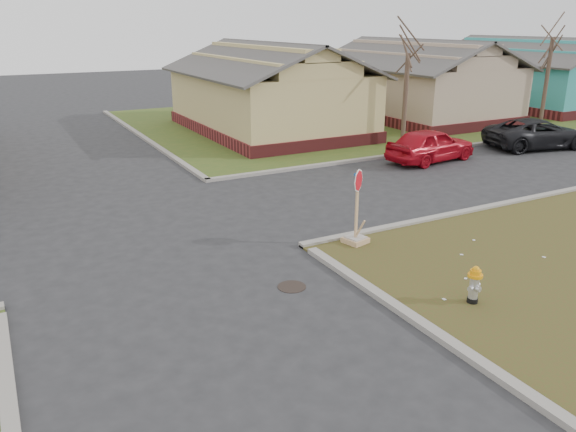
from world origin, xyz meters
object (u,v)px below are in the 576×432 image
fire_hydrant (474,283)px  stop_sign (356,227)px  dark_pickup (537,133)px  red_sedan (431,145)px

fire_hydrant → stop_sign: stop_sign is taller
stop_sign → dark_pickup: stop_sign is taller
stop_sign → dark_pickup: size_ratio=0.41×
dark_pickup → red_sedan: bearing=99.4°
stop_sign → red_sedan: bearing=23.7°
fire_hydrant → stop_sign: 3.93m
stop_sign → dark_pickup: (14.32, 5.97, 0.19)m
stop_sign → red_sedan: (8.12, 6.27, 0.22)m
stop_sign → red_sedan: stop_sign is taller
dark_pickup → fire_hydrant: bearing=137.3°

